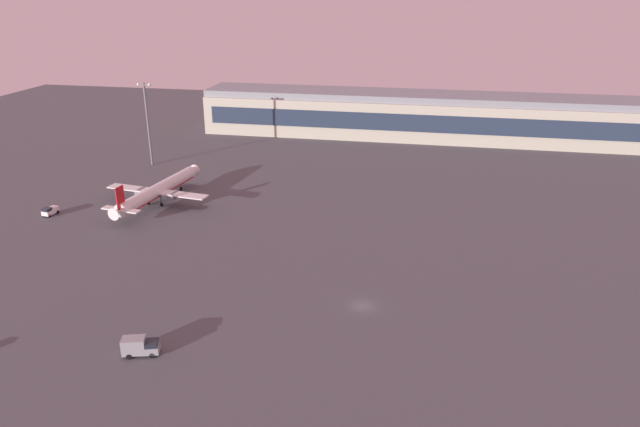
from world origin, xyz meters
TOP-DOWN VIEW (x-y plane):
  - ground_plane at (0.00, 0.00)m, footprint 416.00×416.00m
  - terminal_building at (8.20, 127.12)m, footprint 168.08×22.40m
  - airplane_near_gate at (-59.56, 41.90)m, footprint 29.04×37.19m
  - baggage_tractor at (-82.51, 28.79)m, footprint 2.52×4.37m
  - catering_truck at (-32.38, -21.62)m, footprint 6.09×3.88m
  - apron_light_central at (-77.38, 74.47)m, footprint 4.80×0.90m

SIDE VIEW (x-z plane):
  - ground_plane at x=0.00m, z-range 0.00..0.00m
  - baggage_tractor at x=-82.51m, z-range 0.05..2.30m
  - catering_truck at x=-32.38m, z-range 0.05..3.10m
  - airplane_near_gate at x=-59.56m, z-range -1.17..8.38m
  - terminal_building at x=8.20m, z-range -0.11..16.29m
  - apron_light_central at x=-77.38m, z-range 1.84..27.79m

